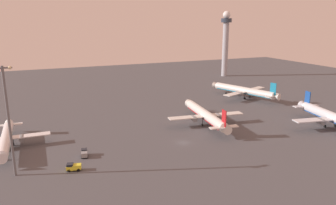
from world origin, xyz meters
TOP-DOWN VIEW (x-y plane):
  - ground_plane at (0.00, 0.00)m, footprint 416.00×416.00m
  - control_tower at (91.10, 115.14)m, footprint 8.00×8.00m
  - airplane_near_gate at (62.11, -10.40)m, footprint 35.11×44.88m
  - airplane_terminal_side at (17.72, 15.09)m, footprint 32.48×41.62m
  - airplane_mid_apron at (-57.54, 19.06)m, footprint 28.45×36.60m
  - airplane_far_stand at (60.85, 47.78)m, footprint 32.89×41.79m
  - maintenance_van at (-34.40, 1.60)m, footprint 2.61×4.40m
  - baggage_tractor at (-39.01, -7.45)m, footprint 4.50×2.92m
  - apron_light_east at (-54.50, -4.04)m, footprint 4.80×0.90m

SIDE VIEW (x-z plane):
  - ground_plane at x=0.00m, z-range 0.00..0.00m
  - maintenance_van at x=-34.40m, z-range 0.05..2.30m
  - baggage_tractor at x=-39.01m, z-range 0.05..2.30m
  - airplane_mid_apron at x=-57.54m, z-range -1.15..8.25m
  - airplane_terminal_side at x=17.72m, z-range -1.30..9.37m
  - airplane_far_stand at x=60.85m, z-range -1.35..9.70m
  - airplane_near_gate at x=62.11m, z-range -1.41..10.15m
  - apron_light_east at x=-54.50m, z-range 1.91..32.99m
  - control_tower at x=91.10m, z-range 3.39..52.14m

